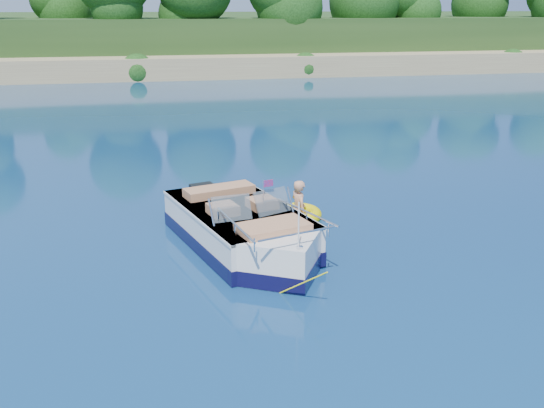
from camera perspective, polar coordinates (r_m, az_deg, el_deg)
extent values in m
plane|color=#0B234F|center=(10.82, 15.01, -9.62)|extent=(160.00, 160.00, 0.00)
cube|color=#8C7551|center=(46.94, -5.86, 12.67)|extent=(170.00, 8.00, 2.00)
cube|color=#193415|center=(73.75, -8.03, 14.95)|extent=(170.00, 56.00, 6.00)
cylinder|color=#321C10|center=(50.74, -6.43, 16.23)|extent=(0.44, 0.44, 3.60)
cylinder|color=#321C10|center=(54.39, 16.09, 15.25)|extent=(0.44, 0.44, 2.60)
sphere|color=black|center=(54.35, 16.33, 17.85)|extent=(4.29, 4.29, 4.29)
cube|color=silver|center=(13.11, -3.19, -2.51)|extent=(3.02, 4.23, 1.06)
cube|color=silver|center=(11.60, 0.55, -5.31)|extent=(1.94, 1.94, 1.06)
cube|color=black|center=(13.16, -3.18, -3.11)|extent=(3.06, 4.28, 0.30)
cube|color=black|center=(11.66, 0.55, -5.97)|extent=(1.98, 1.98, 0.30)
cube|color=tan|center=(13.27, -3.76, -0.90)|extent=(2.30, 3.02, 0.10)
cube|color=silver|center=(12.94, -3.23, -0.44)|extent=(3.05, 4.24, 0.06)
cube|color=black|center=(14.92, -6.55, 0.18)|extent=(0.63, 0.50, 0.91)
cube|color=#8C9EA5|center=(12.06, -3.82, -0.39)|extent=(0.82, 0.38, 0.49)
cube|color=#8C9EA5|center=(12.43, 0.01, 0.23)|extent=(0.83, 0.57, 0.49)
cube|color=tan|center=(12.54, -4.64, -0.94)|extent=(0.69, 0.69, 0.40)
cube|color=tan|center=(12.90, -0.93, -0.33)|extent=(0.69, 0.69, 0.40)
cube|color=tan|center=(13.81, -4.98, 0.86)|extent=(1.67, 0.98, 0.38)
cube|color=tan|center=(11.57, 0.11, -2.66)|extent=(1.49, 1.10, 0.34)
cylinder|color=silver|center=(10.62, 2.52, -2.02)|extent=(0.04, 0.04, 0.86)
cube|color=red|center=(12.27, -0.37, 1.96)|extent=(0.22, 0.08, 0.14)
cube|color=silver|center=(10.73, 2.63, -4.10)|extent=(0.11, 0.09, 0.05)
cylinder|color=yellow|center=(10.59, 2.84, -7.47)|extent=(0.67, 0.89, 0.77)
torus|color=#F4DD00|center=(14.78, 2.36, -1.00)|extent=(1.43, 1.43, 0.32)
torus|color=#AE0816|center=(14.77, 2.36, -0.94)|extent=(1.18, 1.18, 0.11)
imported|color=tan|center=(14.73, 2.42, -1.40)|extent=(0.56, 0.89, 1.63)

